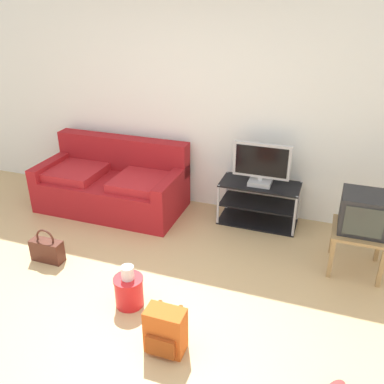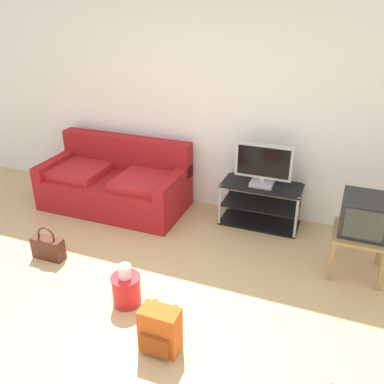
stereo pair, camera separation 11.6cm
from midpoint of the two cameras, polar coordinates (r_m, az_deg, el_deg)
ground_plane at (r=3.72m, az=-12.82°, el=-17.17°), size 9.00×9.80×0.02m
wall_back at (r=5.06m, az=1.15°, el=12.78°), size 9.00×0.10×2.70m
couch at (r=5.32m, az=-9.76°, el=1.19°), size 1.78×0.89×0.84m
tv_stand at (r=4.92m, az=10.07°, el=-1.65°), size 0.91×0.43×0.51m
flat_tv at (r=4.70m, az=10.47°, el=3.58°), size 0.64×0.22×0.49m
side_table at (r=4.29m, az=22.71°, el=-6.01°), size 0.50×0.50×0.44m
crt_tv at (r=4.19m, az=23.30°, el=-2.91°), size 0.41×0.41×0.37m
backpack at (r=3.31m, az=-3.37°, el=-18.44°), size 0.30×0.25×0.37m
handbag at (r=4.52m, az=-18.45°, el=-7.21°), size 0.33×0.13×0.36m
cleaning_bucket at (r=3.74m, az=-8.12°, el=-12.89°), size 0.26×0.26×0.40m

